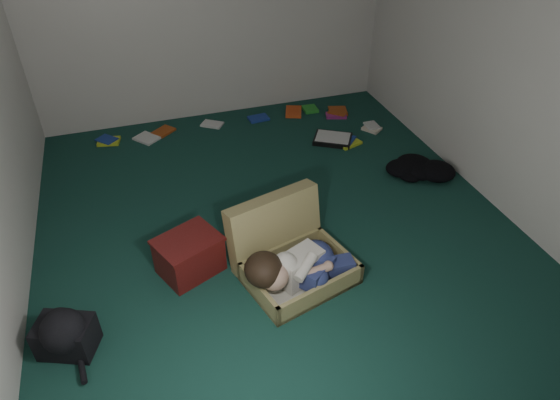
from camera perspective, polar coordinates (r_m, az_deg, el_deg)
floor at (r=4.41m, az=-0.61°, el=-2.55°), size 4.50×4.50×0.00m
wall_back at (r=5.80m, az=-7.98°, el=21.47°), size 4.50×0.00×4.50m
wall_front at (r=2.06m, az=18.94°, el=-11.91°), size 4.50×0.00×4.50m
wall_right at (r=4.69m, az=24.18°, el=15.09°), size 0.00×4.50×4.50m
suitcase at (r=3.85m, az=1.02°, el=-6.09°), size 0.95×0.93×0.57m
person at (r=3.68m, az=2.06°, el=-7.61°), size 0.87×0.43×0.35m
maroon_bin at (r=3.91m, az=-10.33°, el=-6.21°), size 0.57×0.52×0.32m
backpack at (r=3.65m, az=-23.28°, el=-14.02°), size 0.55×0.50×0.27m
clothing_pile at (r=5.14m, az=15.95°, el=3.21°), size 0.57×0.52×0.15m
paper_tray at (r=5.61m, az=6.05°, el=6.95°), size 0.51×0.47×0.06m
book_scatter at (r=5.91m, az=-1.82°, el=8.62°), size 3.11×1.17×0.02m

